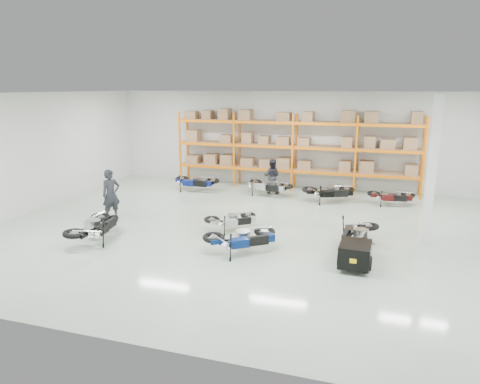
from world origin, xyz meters
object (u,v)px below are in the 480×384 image
(moto_back_a, at_px, (195,179))
(moto_touring_right, at_px, (358,230))
(moto_back_c, at_px, (330,188))
(person_left, at_px, (111,195))
(moto_back_d, at_px, (392,194))
(moto_back_b, at_px, (268,183))
(moto_silver_left, at_px, (232,217))
(person_back, at_px, (272,176))
(trailer, at_px, (355,254))
(moto_blue_centre, at_px, (242,234))
(moto_black_far_left, at_px, (95,222))

(moto_back_a, bearing_deg, moto_touring_right, -124.60)
(moto_back_c, relative_size, person_left, 1.04)
(moto_back_d, height_order, person_left, person_left)
(moto_back_a, relative_size, moto_back_b, 1.01)
(moto_silver_left, xyz_separation_m, moto_back_d, (5.21, 4.88, 0.01))
(moto_back_a, bearing_deg, person_back, -79.08)
(moto_back_a, relative_size, person_left, 1.02)
(moto_back_b, distance_m, moto_back_d, 5.18)
(moto_touring_right, bearing_deg, trailer, -82.94)
(moto_touring_right, distance_m, moto_back_d, 5.43)
(moto_silver_left, relative_size, moto_back_b, 0.85)
(moto_blue_centre, relative_size, moto_silver_left, 1.21)
(moto_touring_right, height_order, moto_back_a, moto_back_a)
(trailer, relative_size, person_back, 1.09)
(moto_blue_centre, bearing_deg, moto_back_d, -69.13)
(moto_silver_left, relative_size, moto_black_far_left, 0.80)
(person_left, bearing_deg, moto_touring_right, -59.06)
(moto_black_far_left, bearing_deg, moto_back_d, -148.98)
(moto_back_a, distance_m, person_left, 5.08)
(moto_silver_left, height_order, moto_touring_right, moto_touring_right)
(moto_blue_centre, height_order, moto_black_far_left, moto_black_far_left)
(moto_black_far_left, xyz_separation_m, moto_back_c, (6.54, 6.83, -0.02))
(person_back, bearing_deg, moto_touring_right, 123.48)
(moto_silver_left, relative_size, moto_touring_right, 0.85)
(moto_blue_centre, distance_m, moto_back_a, 7.91)
(moto_back_b, height_order, moto_back_d, moto_back_b)
(moto_touring_right, bearing_deg, moto_back_d, 84.83)
(moto_blue_centre, height_order, moto_silver_left, moto_blue_centre)
(trailer, distance_m, person_back, 8.49)
(moto_touring_right, distance_m, person_back, 7.11)
(person_left, bearing_deg, moto_blue_centre, -74.33)
(moto_back_b, bearing_deg, moto_back_c, -82.43)
(moto_back_b, relative_size, person_back, 1.20)
(moto_blue_centre, xyz_separation_m, moto_back_b, (-0.86, 6.80, -0.02))
(moto_back_a, height_order, moto_back_d, moto_back_a)
(person_back, bearing_deg, moto_back_b, 82.24)
(moto_blue_centre, xyz_separation_m, person_back, (-0.80, 7.28, 0.19))
(moto_black_far_left, xyz_separation_m, person_back, (3.88, 7.64, 0.18))
(moto_back_a, relative_size, moto_back_c, 0.98)
(moto_touring_right, xyz_separation_m, moto_back_c, (-1.30, 5.08, 0.02))
(moto_back_c, distance_m, moto_back_d, 2.47)
(person_left, bearing_deg, person_back, -6.78)
(moto_blue_centre, xyz_separation_m, moto_back_c, (1.86, 6.46, 0.00))
(trailer, xyz_separation_m, moto_back_a, (-7.45, 6.86, 0.16))
(trailer, xyz_separation_m, moto_back_d, (1.15, 6.90, 0.08))
(moto_back_a, bearing_deg, trailer, -132.00)
(trailer, bearing_deg, moto_black_far_left, -176.09)
(trailer, height_order, person_left, person_left)
(person_left, distance_m, person_back, 7.25)
(moto_back_d, bearing_deg, person_left, 111.39)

